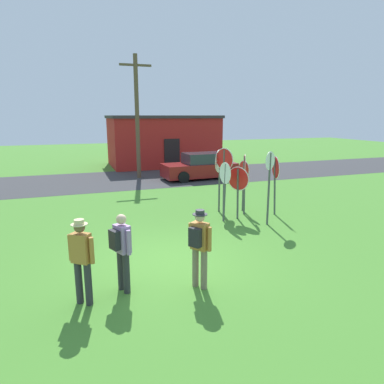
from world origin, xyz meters
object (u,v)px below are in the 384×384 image
(stop_sign_leaning_right, at_px, (275,175))
(stop_sign_rear_left, at_px, (244,177))
(parked_car_on_street, at_px, (200,167))
(stop_sign_low_front, at_px, (238,184))
(stop_sign_center_cluster, at_px, (224,169))
(person_on_left, at_px, (82,257))
(stop_sign_far_back, at_px, (225,181))
(person_near_signs, at_px, (122,248))
(utility_pole, at_px, (137,115))
(stop_sign_tallest, at_px, (220,169))
(stop_sign_nearest, at_px, (269,177))
(person_with_sunhat, at_px, (199,243))
(stop_sign_rear_right, at_px, (245,175))

(stop_sign_leaning_right, bearing_deg, stop_sign_rear_left, 134.05)
(parked_car_on_street, height_order, stop_sign_low_front, stop_sign_low_front)
(stop_sign_center_cluster, bearing_deg, person_on_left, -137.70)
(stop_sign_far_back, height_order, person_near_signs, stop_sign_far_back)
(utility_pole, bearing_deg, stop_sign_tallest, -79.92)
(stop_sign_leaning_right, relative_size, person_near_signs, 1.30)
(utility_pole, height_order, person_near_signs, utility_pole)
(utility_pole, xyz_separation_m, stop_sign_tallest, (1.48, -8.34, -2.01))
(stop_sign_tallest, xyz_separation_m, person_on_left, (-5.23, -5.22, -0.69))
(stop_sign_nearest, bearing_deg, person_with_sunhat, -138.42)
(stop_sign_rear_right, relative_size, person_on_left, 1.31)
(utility_pole, xyz_separation_m, stop_sign_center_cluster, (1.44, -8.84, -1.95))
(utility_pole, relative_size, stop_sign_low_front, 3.68)
(parked_car_on_street, xyz_separation_m, person_with_sunhat, (-4.76, -12.32, 0.32))
(stop_sign_tallest, relative_size, person_near_signs, 1.43)
(stop_sign_low_front, bearing_deg, stop_sign_rear_left, 52.26)
(stop_sign_leaning_right, distance_m, person_with_sunhat, 6.36)
(stop_sign_rear_right, xyz_separation_m, stop_sign_low_front, (-0.50, -0.46, -0.22))
(utility_pole, distance_m, person_near_signs, 13.91)
(stop_sign_rear_left, distance_m, person_near_signs, 7.20)
(stop_sign_tallest, relative_size, stop_sign_rear_left, 1.22)
(stop_sign_far_back, height_order, stop_sign_rear_right, stop_sign_rear_right)
(stop_sign_center_cluster, distance_m, stop_sign_low_front, 0.79)
(stop_sign_far_back, relative_size, stop_sign_low_front, 1.10)
(stop_sign_tallest, bearing_deg, stop_sign_rear_left, -11.54)
(stop_sign_low_front, bearing_deg, person_near_signs, -140.21)
(stop_sign_center_cluster, relative_size, person_on_left, 1.44)
(parked_car_on_street, relative_size, person_with_sunhat, 2.51)
(stop_sign_rear_left, xyz_separation_m, person_with_sunhat, (-3.80, -5.19, -0.33))
(stop_sign_far_back, relative_size, person_near_signs, 1.24)
(stop_sign_far_back, relative_size, stop_sign_center_cluster, 0.83)
(stop_sign_rear_right, relative_size, stop_sign_center_cluster, 0.90)
(stop_sign_far_back, height_order, stop_sign_low_front, stop_sign_far_back)
(stop_sign_rear_right, height_order, stop_sign_low_front, stop_sign_rear_right)
(stop_sign_rear_left, relative_size, stop_sign_center_cluster, 0.79)
(stop_sign_low_front, bearing_deg, utility_pole, 100.26)
(stop_sign_far_back, distance_m, stop_sign_rear_left, 1.59)
(utility_pole, relative_size, person_on_left, 4.03)
(stop_sign_leaning_right, bearing_deg, stop_sign_far_back, -176.69)
(utility_pole, xyz_separation_m, stop_sign_low_front, (1.71, -9.44, -2.39))
(stop_sign_far_back, bearing_deg, person_near_signs, -137.26)
(stop_sign_far_back, xyz_separation_m, stop_sign_low_front, (0.54, 0.08, -0.13))
(stop_sign_rear_left, xyz_separation_m, stop_sign_leaning_right, (0.84, -0.87, 0.18))
(stop_sign_nearest, xyz_separation_m, person_on_left, (-6.13, -3.18, -0.67))
(utility_pole, relative_size, stop_sign_rear_right, 3.09)
(utility_pole, relative_size, stop_sign_rear_left, 3.54)
(parked_car_on_street, distance_m, person_on_left, 14.10)
(parked_car_on_street, bearing_deg, person_on_left, -120.34)
(parked_car_on_street, bearing_deg, stop_sign_nearest, -96.31)
(person_on_left, bearing_deg, parked_car_on_street, 59.66)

